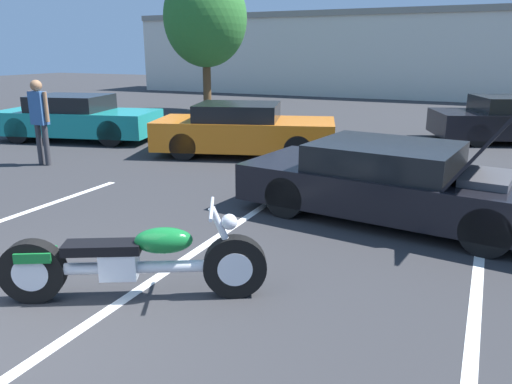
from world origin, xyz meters
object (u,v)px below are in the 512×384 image
at_px(show_car_hood_open, 397,182).
at_px(parked_car_left_row, 77,118).
at_px(spectator_by_show_car, 39,115).
at_px(parked_car_mid_left_row, 244,130).
at_px(motorcycle, 134,262).
at_px(tree_background, 205,18).

bearing_deg(show_car_hood_open, parked_car_left_row, 168.45).
bearing_deg(spectator_by_show_car, parked_car_mid_left_row, 39.29).
height_order(motorcycle, parked_car_left_row, parked_car_left_row).
bearing_deg(parked_car_left_row, show_car_hood_open, -33.29).
relative_size(motorcycle, parked_car_mid_left_row, 0.53).
bearing_deg(show_car_hood_open, motorcycle, -110.35).
height_order(parked_car_left_row, spectator_by_show_car, spectator_by_show_car).
bearing_deg(spectator_by_show_car, parked_car_left_row, 121.01).
relative_size(show_car_hood_open, parked_car_left_row, 1.01).
bearing_deg(tree_background, show_car_hood_open, -48.27).
bearing_deg(parked_car_mid_left_row, parked_car_left_row, 163.74).
height_order(tree_background, parked_car_left_row, tree_background).
distance_m(show_car_hood_open, spectator_by_show_car, 7.59).
height_order(tree_background, show_car_hood_open, tree_background).
xyz_separation_m(tree_background, show_car_hood_open, (9.26, -10.38, -3.04)).
xyz_separation_m(tree_background, motorcycle, (7.34, -14.02, -3.20)).
distance_m(motorcycle, show_car_hood_open, 4.12).
distance_m(motorcycle, spectator_by_show_car, 7.00).
distance_m(show_car_hood_open, parked_car_left_row, 9.72).
bearing_deg(parked_car_left_row, spectator_by_show_car, -73.34).
relative_size(motorcycle, show_car_hood_open, 0.52).
relative_size(parked_car_left_row, spectator_by_show_car, 2.53).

